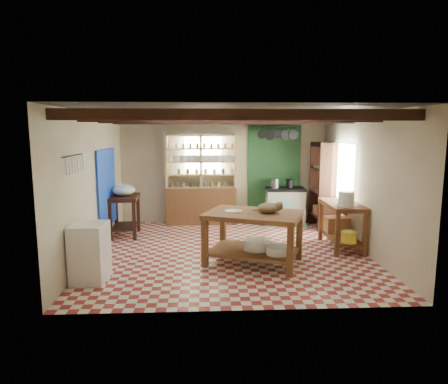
{
  "coord_description": "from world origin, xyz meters",
  "views": [
    {
      "loc": [
        -0.48,
        -7.28,
        2.28
      ],
      "look_at": [
        -0.1,
        0.3,
        1.1
      ],
      "focal_mm": 32.0,
      "sensor_mm": 36.0,
      "label": 1
    }
  ],
  "objects_px": {
    "prep_table": "(125,216)",
    "white_cabinet": "(90,252)",
    "work_table": "(253,238)",
    "right_counter": "(341,226)",
    "cat": "(269,208)",
    "stove": "(285,206)"
  },
  "relations": [
    {
      "from": "work_table",
      "to": "stove",
      "type": "bearing_deg",
      "value": 90.65
    },
    {
      "from": "work_table",
      "to": "cat",
      "type": "distance_m",
      "value": 0.59
    },
    {
      "from": "prep_table",
      "to": "white_cabinet",
      "type": "height_order",
      "value": "white_cabinet"
    },
    {
      "from": "right_counter",
      "to": "prep_table",
      "type": "bearing_deg",
      "value": 167.11
    },
    {
      "from": "cat",
      "to": "white_cabinet",
      "type": "bearing_deg",
      "value": -155.16
    },
    {
      "from": "work_table",
      "to": "prep_table",
      "type": "height_order",
      "value": "work_table"
    },
    {
      "from": "stove",
      "to": "prep_table",
      "type": "distance_m",
      "value": 3.79
    },
    {
      "from": "work_table",
      "to": "stove",
      "type": "relative_size",
      "value": 1.71
    },
    {
      "from": "work_table",
      "to": "cat",
      "type": "xyz_separation_m",
      "value": [
        0.25,
        -0.05,
        0.53
      ]
    },
    {
      "from": "work_table",
      "to": "right_counter",
      "type": "xyz_separation_m",
      "value": [
        1.82,
        0.81,
        -0.0
      ]
    },
    {
      "from": "stove",
      "to": "right_counter",
      "type": "xyz_separation_m",
      "value": [
        0.7,
        -2.01,
        -0.01
      ]
    },
    {
      "from": "stove",
      "to": "white_cabinet",
      "type": "bearing_deg",
      "value": -133.45
    },
    {
      "from": "work_table",
      "to": "white_cabinet",
      "type": "xyz_separation_m",
      "value": [
        -2.58,
        -0.68,
        -0.0
      ]
    },
    {
      "from": "prep_table",
      "to": "right_counter",
      "type": "height_order",
      "value": "right_counter"
    },
    {
      "from": "right_counter",
      "to": "white_cabinet",
      "type": "bearing_deg",
      "value": -159.86
    },
    {
      "from": "work_table",
      "to": "right_counter",
      "type": "distance_m",
      "value": 1.99
    },
    {
      "from": "work_table",
      "to": "prep_table",
      "type": "relative_size",
      "value": 1.78
    },
    {
      "from": "prep_table",
      "to": "white_cabinet",
      "type": "relative_size",
      "value": 1.0
    },
    {
      "from": "stove",
      "to": "white_cabinet",
      "type": "distance_m",
      "value": 5.09
    },
    {
      "from": "work_table",
      "to": "white_cabinet",
      "type": "relative_size",
      "value": 1.78
    },
    {
      "from": "white_cabinet",
      "to": "cat",
      "type": "height_order",
      "value": "cat"
    },
    {
      "from": "right_counter",
      "to": "cat",
      "type": "xyz_separation_m",
      "value": [
        -1.57,
        -0.86,
        0.53
      ]
    }
  ]
}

